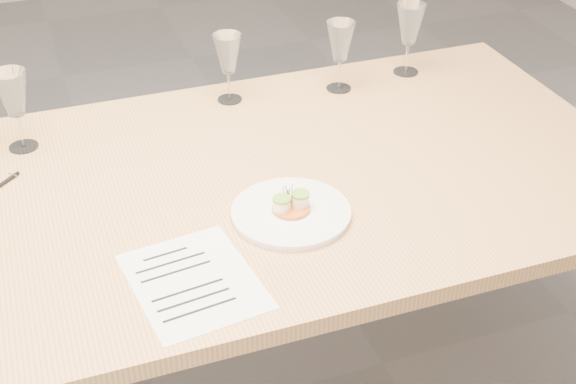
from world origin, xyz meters
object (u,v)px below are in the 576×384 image
object	(u,v)px
dining_table	(138,224)
wine_glass_3	(340,43)
dinner_plate	(291,212)
wine_glass_4	(410,25)
wine_glass_1	(13,95)
recipe_sheet	(194,281)
wine_glass_2	(228,55)

from	to	relation	value
dining_table	wine_glass_3	world-z (taller)	wine_glass_3
dinner_plate	wine_glass_4	world-z (taller)	wine_glass_4
dinner_plate	wine_glass_3	bearing A→B (deg)	57.77
dining_table	dinner_plate	size ratio (longest dim) A/B	9.22
dining_table	wine_glass_1	distance (m)	0.44
recipe_sheet	dining_table	bearing A→B (deg)	92.44
dining_table	wine_glass_3	bearing A→B (deg)	28.85
dinner_plate	recipe_sheet	bearing A→B (deg)	-150.89
recipe_sheet	wine_glass_1	bearing A→B (deg)	105.45
recipe_sheet	wine_glass_4	distance (m)	1.09
dinner_plate	wine_glass_2	distance (m)	0.58
dinner_plate	wine_glass_1	distance (m)	0.73
recipe_sheet	wine_glass_1	world-z (taller)	wine_glass_1
dinner_plate	wine_glass_4	size ratio (longest dim) A/B	1.26
wine_glass_1	wine_glass_3	distance (m)	0.86
recipe_sheet	wine_glass_1	distance (m)	0.71
recipe_sheet	wine_glass_4	xyz separation A→B (m)	(0.81, 0.71, 0.14)
dinner_plate	wine_glass_1	xyz separation A→B (m)	(-0.52, 0.50, 0.13)
wine_glass_2	wine_glass_3	size ratio (longest dim) A/B	0.97
dining_table	wine_glass_2	xyz separation A→B (m)	(0.34, 0.39, 0.20)
wine_glass_1	wine_glass_3	size ratio (longest dim) A/B	1.04
wine_glass_1	dining_table	bearing A→B (deg)	-56.37
recipe_sheet	wine_glass_3	distance (m)	0.90
dinner_plate	wine_glass_2	xyz separation A→B (m)	(0.03, 0.57, 0.12)
dining_table	wine_glass_4	world-z (taller)	wine_glass_4
recipe_sheet	wine_glass_1	size ratio (longest dim) A/B	1.56
wine_glass_2	dining_table	bearing A→B (deg)	-130.62
dining_table	wine_glass_2	distance (m)	0.56
wine_glass_1	wine_glass_2	distance (m)	0.56
recipe_sheet	wine_glass_4	size ratio (longest dim) A/B	1.54
dinner_plate	wine_glass_4	distance (m)	0.81
dinner_plate	wine_glass_2	world-z (taller)	wine_glass_2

